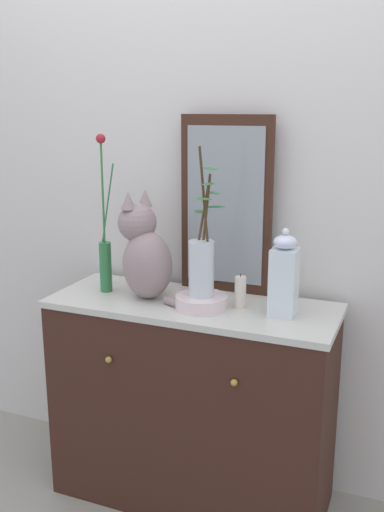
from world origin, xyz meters
name	(u,v)px	position (x,y,z in m)	size (l,w,h in m)	color
ground_plane	(192,493)	(0.00, 0.00, 0.00)	(6.00, 6.00, 0.00)	gray
wall_back	(219,169)	(0.00, 0.28, 1.30)	(4.40, 0.08, 2.60)	silver
sideboard	(192,402)	(0.00, 0.00, 0.42)	(1.09, 0.44, 0.83)	#391F17
mirror_leaning	(226,206)	(0.06, 0.19, 1.17)	(0.36, 0.03, 0.69)	#3B2016
cat_sitting	(145,253)	(-0.19, 0.00, 1.00)	(0.40, 0.25, 0.41)	gray
vase_slim_green	(105,252)	(-0.37, 0.00, 0.99)	(0.08, 0.05, 0.61)	#2C723E
bowl_porcelain	(201,302)	(0.06, -0.05, 0.85)	(0.19, 0.19, 0.05)	silver
vase_glass_clear	(202,262)	(0.06, -0.05, 1.00)	(0.15, 0.17, 0.54)	silver
jar_lidded_porcelain	(284,277)	(0.35, -0.01, 0.97)	(0.09, 0.09, 0.31)	white
candle_pillar	(240,292)	(0.18, 0.02, 0.89)	(0.04, 0.04, 0.13)	silver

